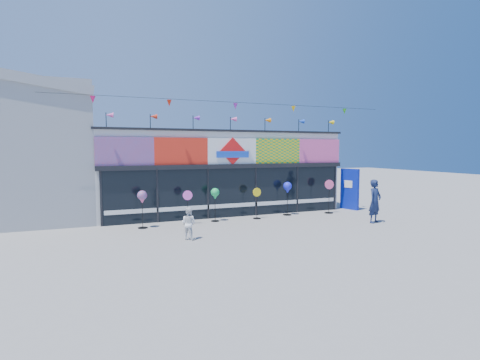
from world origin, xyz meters
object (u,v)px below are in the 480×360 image
spinner_4 (287,189)px  adult_man (375,201)px  spinner_1 (188,207)px  spinner_0 (142,198)px  spinner_5 (329,196)px  spinner_2 (215,195)px  blue_sign (350,189)px  child (189,223)px  spinner_3 (257,202)px

spinner_4 → adult_man: bearing=-50.5°
spinner_1 → spinner_4: (5.04, 0.42, 0.53)m
spinner_4 → spinner_0: bearing=-176.2°
adult_man → spinner_5: bearing=80.4°
adult_man → spinner_0: bearing=147.4°
spinner_2 → spinner_4: bearing=2.9°
blue_sign → spinner_4: blue_sign is taller
spinner_1 → spinner_2: 1.38m
spinner_1 → adult_man: bearing=-19.5°
blue_sign → spinner_0: (-10.86, -0.79, 0.14)m
blue_sign → spinner_0: size_ratio=1.41×
spinner_2 → spinner_5: spinner_5 is taller
adult_man → blue_sign: bearing=51.1°
blue_sign → spinner_1: blue_sign is taller
spinner_2 → adult_man: (6.31, -2.92, -0.25)m
adult_man → child: size_ratio=1.64×
spinner_0 → spinner_1: 1.93m
spinner_4 → spinner_3: bearing=-170.2°
spinner_3 → spinner_5: (3.96, 0.01, 0.13)m
spinner_1 → adult_man: adult_man is taller
blue_sign → adult_man: 3.71m
spinner_3 → spinner_5: size_ratio=0.85×
adult_man → child: (-8.23, 0.09, -0.37)m
spinner_0 → spinner_5: (9.12, 0.16, -0.34)m
spinner_0 → spinner_3: spinner_0 is taller
blue_sign → spinner_4: bearing=169.5°
spinner_0 → spinner_3: size_ratio=1.07×
blue_sign → child: size_ratio=1.88×
spinner_3 → spinner_5: 3.97m
spinner_3 → spinner_5: bearing=0.1°
spinner_2 → spinner_4: 3.75m
blue_sign → adult_man: size_ratio=1.15×
spinner_4 → child: bearing=-152.0°
spinner_3 → spinner_5: spinner_5 is taller
spinner_4 → spinner_5: size_ratio=0.97×
spinner_0 → child: spinner_0 is taller
spinner_3 → spinner_4: spinner_4 is taller
spinner_5 → spinner_1: bearing=-179.0°
spinner_1 → spinner_5: 7.24m
spinner_3 → adult_man: size_ratio=0.76×
blue_sign → spinner_2: bearing=168.6°
spinner_2 → child: bearing=-124.2°
blue_sign → spinner_4: 3.97m
blue_sign → spinner_3: size_ratio=1.52×
spinner_5 → adult_man: size_ratio=0.89×
spinner_2 → spinner_5: 5.95m
spinner_1 → spinner_4: spinner_4 is taller
spinner_5 → adult_man: bearing=-82.6°
blue_sign → spinner_5: (-1.75, -0.62, -0.20)m
spinner_2 → child: spinner_2 is taller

